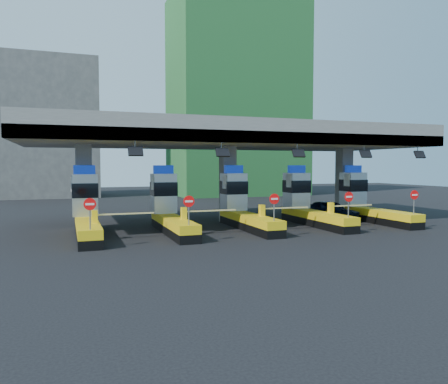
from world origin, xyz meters
name	(u,v)px	position (x,y,z in m)	size (l,w,h in m)	color
ground	(243,227)	(0.00, 0.00, 0.00)	(120.00, 120.00, 0.00)	black
toll_canopy	(228,138)	(0.00, 2.87, 6.13)	(28.00, 12.09, 7.00)	slate
toll_lane_far_left	(86,212)	(-10.00, 0.28, 1.40)	(4.43, 8.00, 4.16)	black
toll_lane_left	(169,209)	(-5.00, 0.28, 1.40)	(4.43, 8.00, 4.16)	black
toll_lane_center	(242,206)	(0.00, 0.28, 1.40)	(4.43, 8.00, 4.16)	black
toll_lane_right	(307,204)	(5.00, 0.28, 1.40)	(4.43, 8.00, 4.16)	black
toll_lane_far_right	(365,202)	(10.00, 0.28, 1.40)	(4.43, 8.00, 4.16)	black
bg_building_scaffold	(236,97)	(12.00, 32.00, 14.00)	(18.00, 12.00, 28.00)	#1E5926
bg_building_concrete	(42,129)	(-14.00, 36.00, 9.00)	(14.00, 10.00, 18.00)	#4C4C49
van	(330,211)	(7.58, 1.21, 0.76)	(1.79, 4.46, 1.52)	black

